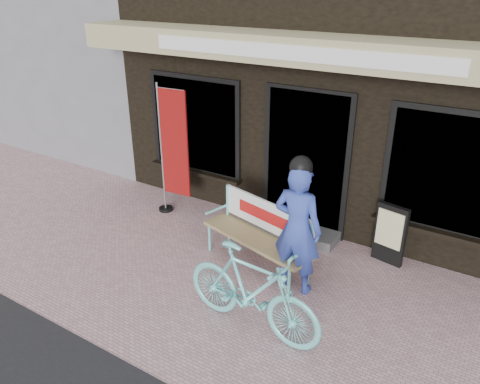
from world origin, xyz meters
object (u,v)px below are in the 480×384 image
Objects in this scene: bicycle at (252,291)px; nobori_red at (173,150)px; menu_stand at (390,234)px; person at (298,227)px; bench at (261,230)px.

bicycle is 0.79× the size of nobori_red.
menu_stand is (0.89, 2.14, -0.07)m from bicycle.
person is at bearing -21.67° from nobori_red.
bench is at bearing -135.59° from menu_stand.
bicycle is (0.56, -1.18, -0.02)m from bench.
bench is 1.01× the size of bicycle.
nobori_red is at bearing -162.54° from menu_stand.
bench is 0.80× the size of nobori_red.
bicycle is 1.97× the size of menu_stand.
nobori_red reaches higher than person.
person reaches higher than menu_stand.
bench is 1.31m from bicycle.
bench is 0.97× the size of person.
nobori_red reaches higher than bench.
menu_stand is (0.82, 1.19, -0.43)m from person.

